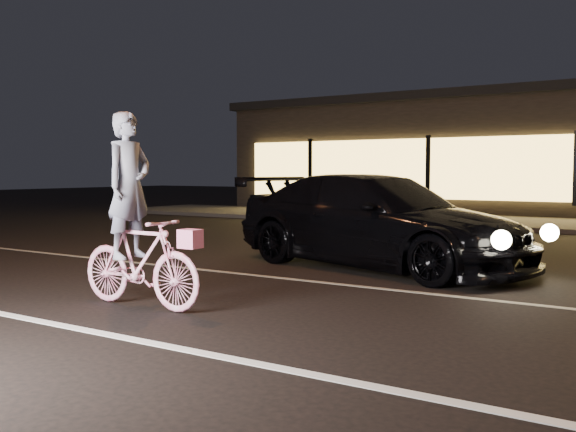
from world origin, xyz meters
The scene contains 6 objects.
ground centered at (0.00, 0.00, 0.00)m, with size 90.00×90.00×0.00m, color black.
lane_stripe_near centered at (0.00, -1.50, 0.00)m, with size 60.00×0.12×0.01m, color silver.
lane_stripe_far centered at (0.00, 2.00, 0.00)m, with size 60.00×0.10×0.01m, color gray.
sidewalk centered at (0.00, 13.00, 0.06)m, with size 30.00×4.00×0.12m, color #383533.
cyclist centered at (-2.27, -0.47, 0.77)m, with size 1.72×0.59×2.17m.
sedan centered at (-1.23, 3.69, 0.73)m, with size 5.40×3.20×1.47m.
Camera 1 is at (2.93, -5.54, 1.51)m, focal length 40.00 mm.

